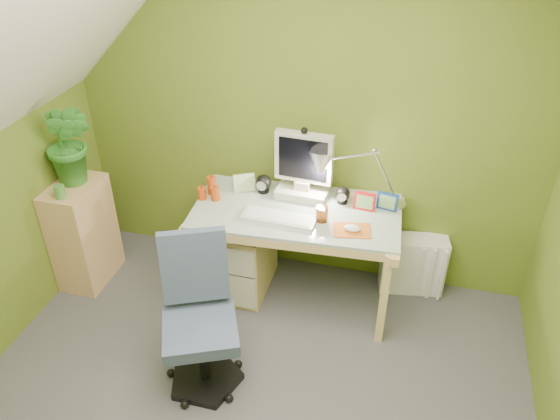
% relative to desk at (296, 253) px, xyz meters
% --- Properties ---
extents(wall_back, '(3.20, 0.01, 2.40)m').
position_rel_desk_xyz_m(wall_back, '(-0.05, 0.37, 0.84)').
color(wall_back, olive).
rests_on(wall_back, floor).
extents(desk, '(1.37, 0.75, 0.71)m').
position_rel_desk_xyz_m(desk, '(0.00, 0.00, 0.00)').
color(desk, '#D7B271').
rests_on(desk, floor).
extents(monitor, '(0.37, 0.23, 0.49)m').
position_rel_desk_xyz_m(monitor, '(0.00, 0.18, 0.60)').
color(monitor, beige).
rests_on(monitor, desk).
extents(speaker_left, '(0.12, 0.12, 0.13)m').
position_rel_desk_xyz_m(speaker_left, '(-0.27, 0.16, 0.42)').
color(speaker_left, black).
rests_on(speaker_left, desk).
extents(speaker_right, '(0.11, 0.11, 0.12)m').
position_rel_desk_xyz_m(speaker_right, '(0.27, 0.16, 0.41)').
color(speaker_right, black).
rests_on(speaker_right, desk).
extents(keyboard, '(0.47, 0.17, 0.02)m').
position_rel_desk_xyz_m(keyboard, '(-0.08, -0.14, 0.37)').
color(keyboard, silver).
rests_on(keyboard, desk).
extents(mousepad, '(0.26, 0.20, 0.01)m').
position_rel_desk_xyz_m(mousepad, '(0.38, -0.14, 0.36)').
color(mousepad, '#B95C1C').
rests_on(mousepad, desk).
extents(mouse, '(0.11, 0.07, 0.04)m').
position_rel_desk_xyz_m(mouse, '(0.38, -0.14, 0.38)').
color(mouse, white).
rests_on(mouse, mousepad).
extents(amber_tumbler, '(0.08, 0.08, 0.10)m').
position_rel_desk_xyz_m(amber_tumbler, '(0.18, -0.08, 0.41)').
color(amber_tumbler, '#9C4C16').
rests_on(amber_tumbler, desk).
extents(candle_cluster, '(0.18, 0.16, 0.13)m').
position_rel_desk_xyz_m(candle_cluster, '(-0.60, 0.01, 0.42)').
color(candle_cluster, '#B84210').
rests_on(candle_cluster, desk).
extents(photo_frame_red, '(0.14, 0.03, 0.12)m').
position_rel_desk_xyz_m(photo_frame_red, '(0.42, 0.12, 0.42)').
color(photo_frame_red, red).
rests_on(photo_frame_red, desk).
extents(photo_frame_blue, '(0.13, 0.04, 0.11)m').
position_rel_desk_xyz_m(photo_frame_blue, '(0.56, 0.16, 0.41)').
color(photo_frame_blue, navy).
rests_on(photo_frame_blue, desk).
extents(photo_frame_green, '(0.14, 0.08, 0.12)m').
position_rel_desk_xyz_m(photo_frame_green, '(-0.40, 0.14, 0.42)').
color(photo_frame_green, '#B2CA8B').
rests_on(photo_frame_green, desk).
extents(desk_lamp, '(0.61, 0.36, 0.61)m').
position_rel_desk_xyz_m(desk_lamp, '(0.45, 0.18, 0.66)').
color(desk_lamp, silver).
rests_on(desk_lamp, desk).
extents(side_ledge, '(0.29, 0.45, 0.78)m').
position_rel_desk_xyz_m(side_ledge, '(-1.50, -0.20, 0.03)').
color(side_ledge, tan).
rests_on(side_ledge, floor).
extents(potted_plant, '(0.32, 0.26, 0.59)m').
position_rel_desk_xyz_m(potted_plant, '(-1.48, -0.15, 0.72)').
color(potted_plant, '#347E2A').
rests_on(potted_plant, side_ledge).
extents(green_cup, '(0.08, 0.08, 0.09)m').
position_rel_desk_xyz_m(green_cup, '(-1.48, -0.35, 0.47)').
color(green_cup, '#478839').
rests_on(green_cup, side_ledge).
extents(task_chair, '(0.62, 0.62, 0.84)m').
position_rel_desk_xyz_m(task_chair, '(-0.34, -0.89, 0.06)').
color(task_chair, '#3B4761').
rests_on(task_chair, floor).
extents(radiator, '(0.46, 0.24, 0.44)m').
position_rel_desk_xyz_m(radiator, '(0.79, 0.27, -0.14)').
color(radiator, white).
rests_on(radiator, floor).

